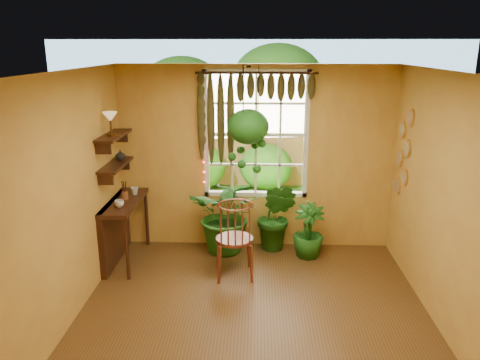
% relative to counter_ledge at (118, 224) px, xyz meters
% --- Properties ---
extents(floor, '(4.50, 4.50, 0.00)m').
position_rel_counter_ledge_xyz_m(floor, '(1.91, -1.60, -0.55)').
color(floor, brown).
rests_on(floor, ground).
extents(ceiling, '(4.50, 4.50, 0.00)m').
position_rel_counter_ledge_xyz_m(ceiling, '(1.91, -1.60, 2.15)').
color(ceiling, silver).
rests_on(ceiling, wall_back).
extents(wall_back, '(4.00, 0.00, 4.00)m').
position_rel_counter_ledge_xyz_m(wall_back, '(1.91, 0.65, 0.80)').
color(wall_back, gold).
rests_on(wall_back, floor).
extents(wall_left, '(0.00, 4.50, 4.50)m').
position_rel_counter_ledge_xyz_m(wall_left, '(-0.09, -1.60, 0.80)').
color(wall_left, gold).
rests_on(wall_left, floor).
extents(wall_right, '(0.00, 4.50, 4.50)m').
position_rel_counter_ledge_xyz_m(wall_right, '(3.91, -1.60, 0.80)').
color(wall_right, gold).
rests_on(wall_right, floor).
extents(window, '(1.52, 0.10, 1.86)m').
position_rel_counter_ledge_xyz_m(window, '(1.91, 0.68, 1.15)').
color(window, white).
rests_on(window, wall_back).
extents(valance_vine, '(1.70, 0.12, 1.10)m').
position_rel_counter_ledge_xyz_m(valance_vine, '(1.82, 0.56, 1.73)').
color(valance_vine, '#391A0F').
rests_on(valance_vine, window).
extents(string_lights, '(0.03, 0.03, 1.54)m').
position_rel_counter_ledge_xyz_m(string_lights, '(1.15, 0.59, 1.20)').
color(string_lights, '#FF2633').
rests_on(string_lights, window).
extents(wall_plates, '(0.04, 0.32, 1.10)m').
position_rel_counter_ledge_xyz_m(wall_plates, '(3.89, 0.19, 1.00)').
color(wall_plates, beige).
rests_on(wall_plates, wall_right).
extents(counter_ledge, '(0.40, 1.20, 0.90)m').
position_rel_counter_ledge_xyz_m(counter_ledge, '(0.00, 0.00, 0.00)').
color(counter_ledge, '#391A0F').
rests_on(counter_ledge, floor).
extents(shelf_lower, '(0.25, 0.90, 0.04)m').
position_rel_counter_ledge_xyz_m(shelf_lower, '(0.03, 0.00, 0.85)').
color(shelf_lower, '#391A0F').
rests_on(shelf_lower, wall_left).
extents(shelf_upper, '(0.25, 0.90, 0.04)m').
position_rel_counter_ledge_xyz_m(shelf_upper, '(0.03, 0.00, 1.25)').
color(shelf_upper, '#391A0F').
rests_on(shelf_upper, wall_left).
extents(backyard, '(14.00, 10.00, 12.00)m').
position_rel_counter_ledge_xyz_m(backyard, '(2.15, 5.27, 0.73)').
color(backyard, '#34631C').
rests_on(backyard, ground).
extents(windsor_chair, '(0.54, 0.57, 1.31)m').
position_rel_counter_ledge_xyz_m(windsor_chair, '(1.65, -0.42, -0.17)').
color(windsor_chair, maroon).
rests_on(windsor_chair, floor).
extents(potted_plant_left, '(1.20, 1.10, 1.15)m').
position_rel_counter_ledge_xyz_m(potted_plant_left, '(1.51, 0.37, 0.03)').
color(potted_plant_left, '#1B4713').
rests_on(potted_plant_left, floor).
extents(potted_plant_mid, '(0.72, 0.66, 1.05)m').
position_rel_counter_ledge_xyz_m(potted_plant_mid, '(2.22, 0.45, -0.03)').
color(potted_plant_mid, '#1B4713').
rests_on(potted_plant_mid, floor).
extents(potted_plant_right, '(0.46, 0.46, 0.79)m').
position_rel_counter_ledge_xyz_m(potted_plant_right, '(2.67, 0.23, -0.16)').
color(potted_plant_right, '#1B4713').
rests_on(potted_plant_right, floor).
extents(hanging_basket, '(0.57, 0.57, 1.45)m').
position_rel_counter_ledge_xyz_m(hanging_basket, '(1.80, 0.29, 1.28)').
color(hanging_basket, black).
rests_on(hanging_basket, ceiling).
extents(cup_a, '(0.15, 0.15, 0.10)m').
position_rel_counter_ledge_xyz_m(cup_a, '(0.13, -0.28, 0.40)').
color(cup_a, silver).
rests_on(cup_a, counter_ledge).
extents(cup_b, '(0.12, 0.12, 0.10)m').
position_rel_counter_ledge_xyz_m(cup_b, '(0.19, 0.27, 0.40)').
color(cup_b, beige).
rests_on(cup_b, counter_ledge).
extents(brush_jar, '(0.09, 0.09, 0.33)m').
position_rel_counter_ledge_xyz_m(brush_jar, '(0.11, 0.05, 0.48)').
color(brush_jar, brown).
rests_on(brush_jar, counter_ledge).
extents(shelf_vase, '(0.14, 0.14, 0.14)m').
position_rel_counter_ledge_xyz_m(shelf_vase, '(0.04, 0.22, 0.94)').
color(shelf_vase, '#B2AD99').
rests_on(shelf_vase, shelf_lower).
extents(tiffany_lamp, '(0.19, 0.19, 0.31)m').
position_rel_counter_ledge_xyz_m(tiffany_lamp, '(0.05, -0.14, 1.50)').
color(tiffany_lamp, '#533717').
rests_on(tiffany_lamp, shelf_upper).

